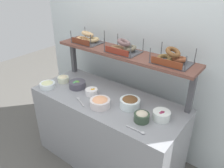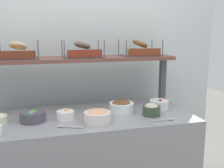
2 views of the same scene
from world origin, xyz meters
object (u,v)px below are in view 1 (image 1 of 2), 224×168
at_px(bowl_lox_spread, 100,102).
at_px(bowl_beet_salad, 161,115).
at_px(bowl_potato_salad, 63,79).
at_px(bowl_scallion_spread, 48,85).
at_px(bagel_basket_plain, 88,39).
at_px(bowl_veggie_mix, 77,84).
at_px(bagel_basket_poppy, 123,48).
at_px(bowl_fruit_salad, 92,92).
at_px(serving_spoon_by_edge, 138,131).
at_px(bowl_chocolate_spread, 130,102).
at_px(bowl_tuna_salad, 142,116).
at_px(bagel_basket_cinnamon_raisin, 172,58).
at_px(serving_spoon_near_plate, 79,100).

height_order(bowl_lox_spread, bowl_beet_salad, bowl_lox_spread).
relative_size(bowl_potato_salad, bowl_scallion_spread, 0.78).
bearing_deg(bagel_basket_plain, bowl_lox_spread, -38.82).
distance_m(bowl_veggie_mix, bagel_basket_poppy, 0.67).
relative_size(bowl_fruit_salad, bagel_basket_poppy, 0.40).
height_order(bowl_veggie_mix, serving_spoon_by_edge, bowl_veggie_mix).
height_order(bowl_chocolate_spread, bowl_potato_salad, bowl_chocolate_spread).
height_order(bowl_tuna_salad, bagel_basket_cinnamon_raisin, bagel_basket_cinnamon_raisin).
relative_size(bowl_scallion_spread, bagel_basket_poppy, 0.51).
xyz_separation_m(bowl_veggie_mix, bagel_basket_plain, (-0.09, 0.30, 0.44)).
relative_size(bowl_chocolate_spread, bagel_basket_poppy, 0.60).
height_order(bowl_chocolate_spread, bowl_lox_spread, bowl_chocolate_spread).
height_order(bowl_beet_salad, bagel_basket_poppy, bagel_basket_poppy).
height_order(bagel_basket_plain, bagel_basket_cinnamon_raisin, bagel_basket_cinnamon_raisin).
xyz_separation_m(serving_spoon_near_plate, bagel_basket_cinnamon_raisin, (0.72, 0.49, 0.47)).
xyz_separation_m(bowl_scallion_spread, bagel_basket_plain, (0.17, 0.50, 0.44)).
bearing_deg(bagel_basket_cinnamon_raisin, bagel_basket_poppy, -178.05).
distance_m(bowl_chocolate_spread, bagel_basket_poppy, 0.56).
distance_m(bowl_lox_spread, bowl_veggie_mix, 0.47).
distance_m(bowl_veggie_mix, bowl_tuna_salad, 0.89).
bearing_deg(serving_spoon_by_edge, bowl_lox_spread, 168.94).
height_order(bowl_fruit_salad, serving_spoon_by_edge, bowl_fruit_salad).
relative_size(bowl_chocolate_spread, serving_spoon_near_plate, 1.16).
bearing_deg(bowl_potato_salad, bowl_tuna_salad, -4.87).
relative_size(bowl_beet_salad, bagel_basket_cinnamon_raisin, 0.46).
bearing_deg(bowl_veggie_mix, bagel_basket_plain, 107.16).
xyz_separation_m(bowl_veggie_mix, bowl_tuna_salad, (0.89, -0.09, 0.01)).
bearing_deg(bowl_potato_salad, bowl_fruit_salad, -2.70).
relative_size(bowl_potato_salad, bagel_basket_cinnamon_raisin, 0.39).
bearing_deg(bagel_basket_plain, bowl_chocolate_spread, -19.00).
relative_size(bowl_veggie_mix, serving_spoon_near_plate, 1.08).
height_order(serving_spoon_near_plate, bagel_basket_cinnamon_raisin, bagel_basket_cinnamon_raisin).
relative_size(bowl_tuna_salad, serving_spoon_near_plate, 0.81).
xyz_separation_m(bowl_lox_spread, bowl_tuna_salad, (0.44, 0.04, 0.00)).
relative_size(bowl_tuna_salad, bagel_basket_poppy, 0.41).
bearing_deg(serving_spoon_near_plate, bowl_chocolate_spread, 25.50).
xyz_separation_m(bowl_veggie_mix, bagel_basket_poppy, (0.42, 0.28, 0.44)).
bearing_deg(bowl_lox_spread, bagel_basket_plain, 141.18).
relative_size(bowl_potato_salad, bowl_fruit_salad, 1.01).
bearing_deg(bowl_scallion_spread, bagel_basket_plain, 70.70).
bearing_deg(bowl_fruit_salad, bagel_basket_cinnamon_raisin, 24.74).
relative_size(bowl_potato_salad, serving_spoon_near_plate, 0.78).
relative_size(bowl_veggie_mix, bowl_scallion_spread, 1.08).
height_order(bowl_potato_salad, bagel_basket_plain, bagel_basket_plain).
height_order(bowl_chocolate_spread, serving_spoon_by_edge, bowl_chocolate_spread).
height_order(bowl_veggie_mix, bowl_scallion_spread, bowl_veggie_mix).
distance_m(bowl_potato_salad, bagel_basket_plain, 0.55).
xyz_separation_m(bowl_potato_salad, bagel_basket_cinnamon_raisin, (1.17, 0.30, 0.44)).
bearing_deg(serving_spoon_near_plate, bowl_fruit_salad, 84.50).
height_order(bowl_potato_salad, bagel_basket_poppy, bagel_basket_poppy).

